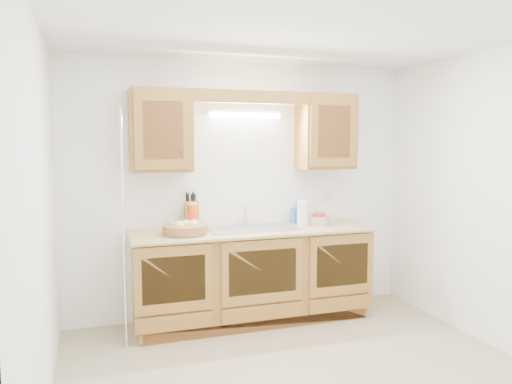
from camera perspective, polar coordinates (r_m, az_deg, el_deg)
name	(u,v)px	position (r m, az deg, el deg)	size (l,w,h in m)	color
room	(304,208)	(3.60, 5.46, -1.84)	(3.52, 3.50, 2.50)	#BFAF8A
base_cabinets	(252,276)	(4.86, -0.46, -9.57)	(2.20, 0.60, 0.86)	#A47230
countertop	(252,231)	(4.75, -0.40, -4.49)	(2.30, 0.63, 0.04)	tan
upper_cabinet_left	(160,131)	(4.64, -10.87, 6.89)	(0.55, 0.33, 0.75)	#A47230
upper_cabinet_right	(326,132)	(5.13, 7.97, 6.82)	(0.55, 0.33, 0.75)	#A47230
valance	(252,97)	(4.70, -0.43, 10.82)	(2.20, 0.05, 0.12)	#A47230
fluorescent_fixture	(245,114)	(4.90, -1.27, 8.93)	(0.76, 0.08, 0.08)	white
sink	(252,236)	(4.78, -0.48, -5.06)	(0.84, 0.46, 0.36)	#9E9EA3
wire_shelf_pole	(124,230)	(4.26, -14.88, -4.22)	(0.03, 0.03, 2.00)	silver
outlet_plate	(328,196)	(5.35, 8.27, -0.47)	(0.08, 0.01, 0.12)	white
fruit_basket	(185,228)	(4.53, -8.13, -4.07)	(0.43, 0.43, 0.12)	#AD7545
knife_block	(191,215)	(4.81, -7.39, -2.60)	(0.13, 0.21, 0.36)	#A47230
orange_canister	(193,216)	(4.75, -7.24, -2.76)	(0.11, 0.11, 0.25)	#FE560E
soap_bottle	(296,213)	(5.11, 4.62, -2.35)	(0.10, 0.10, 0.21)	blue
sponge	(294,221)	(5.17, 4.42, -3.36)	(0.12, 0.10, 0.02)	#CC333F
paper_towel	(303,213)	(4.96, 5.36, -2.44)	(0.14, 0.14, 0.29)	silver
apple_bowl	(318,219)	(5.03, 7.12, -3.11)	(0.24, 0.24, 0.13)	silver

